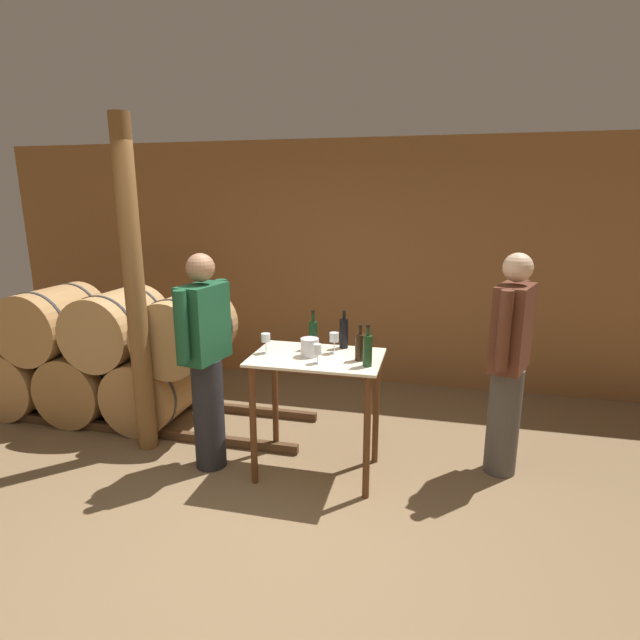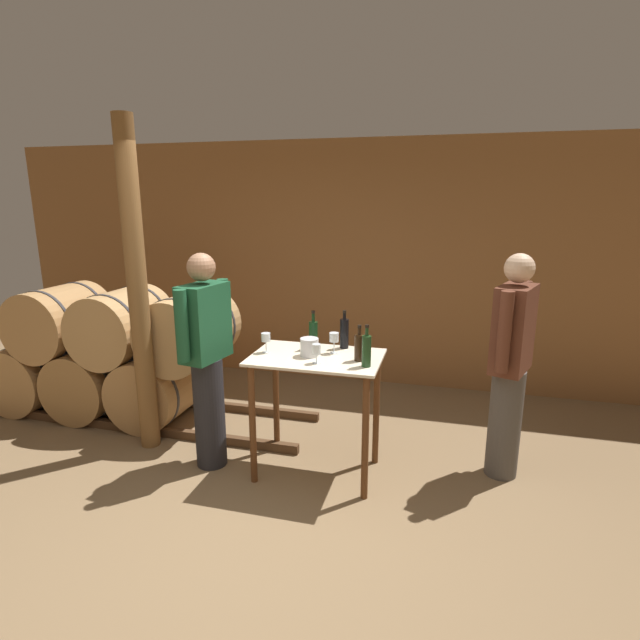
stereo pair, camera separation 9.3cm
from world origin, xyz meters
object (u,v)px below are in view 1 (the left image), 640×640
(person_host, at_px, (206,358))
(wine_glass_near_center, at_px, (317,350))
(wine_bottle_left, at_px, (344,333))
(wooden_post, at_px, (135,292))
(wine_bottle_right, at_px, (368,350))
(wine_bottle_center, at_px, (360,346))
(wine_glass_near_left, at_px, (266,338))
(wine_glass_near_right, at_px, (334,338))
(ice_bucket, at_px, (310,347))
(person_visitor_with_scarf, at_px, (509,361))
(wine_bottle_far_left, at_px, (313,334))

(person_host, bearing_deg, wine_glass_near_center, -3.67)
(wine_bottle_left, height_order, person_host, person_host)
(wooden_post, bearing_deg, wine_bottle_right, -5.81)
(wine_bottle_center, distance_m, wine_glass_near_left, 0.71)
(wine_bottle_right, height_order, wine_glass_near_right, wine_bottle_right)
(wine_bottle_center, xyz_separation_m, wine_glass_near_right, (-0.21, 0.13, 0.01))
(wine_glass_near_right, distance_m, ice_bucket, 0.20)
(person_visitor_with_scarf, bearing_deg, wine_bottle_far_left, -173.34)
(wooden_post, relative_size, wine_glass_near_center, 19.25)
(wooden_post, bearing_deg, person_visitor_with_scarf, 5.54)
(wine_bottle_right, height_order, ice_bucket, wine_bottle_right)
(wine_bottle_far_left, distance_m, wine_glass_near_center, 0.34)
(wooden_post, height_order, wine_glass_near_left, wooden_post)
(wine_glass_near_right, relative_size, ice_bucket, 1.18)
(ice_bucket, xyz_separation_m, person_host, (-0.80, -0.09, -0.12))
(wine_bottle_center, bearing_deg, wooden_post, 177.41)
(wine_bottle_center, distance_m, ice_bucket, 0.38)
(wine_bottle_left, bearing_deg, ice_bucket, -128.13)
(wine_bottle_right, bearing_deg, wine_bottle_far_left, 146.79)
(wine_bottle_center, height_order, person_visitor_with_scarf, person_visitor_with_scarf)
(wine_bottle_center, relative_size, wine_bottle_right, 0.88)
(wine_bottle_far_left, height_order, ice_bucket, wine_bottle_far_left)
(person_host, relative_size, person_visitor_with_scarf, 0.99)
(person_visitor_with_scarf, bearing_deg, wine_bottle_center, -161.14)
(ice_bucket, distance_m, person_host, 0.81)
(wine_bottle_far_left, height_order, wine_bottle_left, wine_bottle_far_left)
(wine_bottle_right, relative_size, ice_bucket, 2.21)
(person_visitor_with_scarf, bearing_deg, wine_glass_near_right, -169.48)
(ice_bucket, bearing_deg, wine_bottle_right, -15.71)
(ice_bucket, bearing_deg, wine_glass_near_left, -179.75)
(wine_bottle_left, distance_m, wine_bottle_center, 0.32)
(wine_glass_near_left, bearing_deg, wooden_post, 176.41)
(wine_bottle_left, xyz_separation_m, wine_glass_near_center, (-0.11, -0.41, -0.02))
(wine_bottle_right, relative_size, wine_glass_near_left, 1.97)
(wine_bottle_right, height_order, person_host, person_host)
(wine_bottle_center, xyz_separation_m, person_visitor_with_scarf, (1.06, 0.36, -0.15))
(wine_bottle_far_left, xyz_separation_m, wine_bottle_center, (0.39, -0.19, -0.01))
(wine_glass_near_right, bearing_deg, person_visitor_with_scarf, 10.52)
(person_host, bearing_deg, wine_bottle_left, 19.22)
(wooden_post, relative_size, wine_bottle_center, 10.25)
(wine_bottle_far_left, xyz_separation_m, wine_glass_near_left, (-0.32, -0.18, -0.00))
(wine_glass_near_right, height_order, person_visitor_with_scarf, person_visitor_with_scarf)
(wine_bottle_left, height_order, wine_glass_near_right, wine_bottle_left)
(wine_bottle_left, distance_m, person_host, 1.07)
(wooden_post, distance_m, wine_glass_near_center, 1.59)
(wooden_post, relative_size, person_host, 1.59)
(wooden_post, xyz_separation_m, person_host, (0.66, -0.16, -0.45))
(wine_bottle_left, height_order, ice_bucket, wine_bottle_left)
(wine_bottle_right, distance_m, person_visitor_with_scarf, 1.11)
(wine_glass_near_left, xyz_separation_m, wine_glass_near_right, (0.50, 0.11, 0.01))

